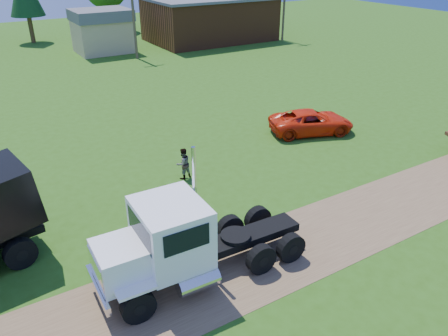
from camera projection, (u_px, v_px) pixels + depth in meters
ground at (310, 239)px, 18.24m from camera, size 140.00×140.00×0.00m
dirt_track at (310, 239)px, 18.23m from camera, size 120.00×4.20×0.01m
white_semi_tractor at (175, 244)px, 15.21m from camera, size 8.12×3.00×4.88m
orange_pickup at (311, 122)px, 28.33m from camera, size 5.96×4.19×1.51m
spectator_b at (183, 164)px, 22.67m from camera, size 0.91×0.76×1.69m
brick_building at (210, 19)px, 55.82m from camera, size 15.40×10.40×5.30m
tan_shed at (102, 30)px, 49.44m from camera, size 6.20×5.40×4.70m
utility_poles at (133, 13)px, 45.52m from camera, size 42.20×0.28×9.00m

